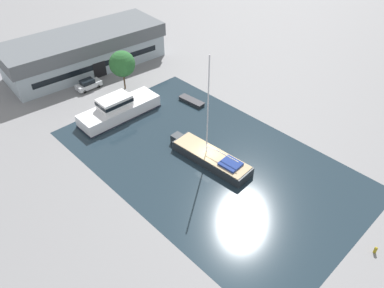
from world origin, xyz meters
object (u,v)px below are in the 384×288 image
warehouse_building (85,50)px  parked_car (88,84)px  sailboat_moored (210,157)px  small_dinghy (192,101)px  quay_tree_near_building (122,64)px  motor_cruiser (119,109)px

warehouse_building → parked_car: warehouse_building is taller
warehouse_building → sailboat_moored: bearing=-89.7°
warehouse_building → small_dinghy: bearing=-71.7°
quay_tree_near_building → parked_car: size_ratio=1.55×
warehouse_building → parked_car: size_ratio=6.88×
parked_car → small_dinghy: parked_car is taller
warehouse_building → small_dinghy: size_ratio=6.42×
parked_car → sailboat_moored: (1.36, -27.28, -0.12)m
quay_tree_near_building → motor_cruiser: size_ratio=0.52×
warehouse_building → sailboat_moored: size_ratio=2.00×
warehouse_building → small_dinghy: (5.29, -22.50, -2.95)m
parked_car → small_dinghy: bearing=32.8°
quay_tree_near_building → motor_cruiser: 9.05m
warehouse_building → small_dinghy: warehouse_building is taller
small_dinghy → warehouse_building: bearing=98.8°
parked_car → motor_cruiser: size_ratio=0.34×
quay_tree_near_building → motor_cruiser: quay_tree_near_building is taller
warehouse_building → parked_car: 8.68m
warehouse_building → motor_cruiser: 18.56m
quay_tree_near_building → parked_car: (-4.50, 4.18, -3.71)m
sailboat_moored → motor_cruiser: (-2.51, 16.82, 0.58)m
quay_tree_near_building → parked_car: quay_tree_near_building is taller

